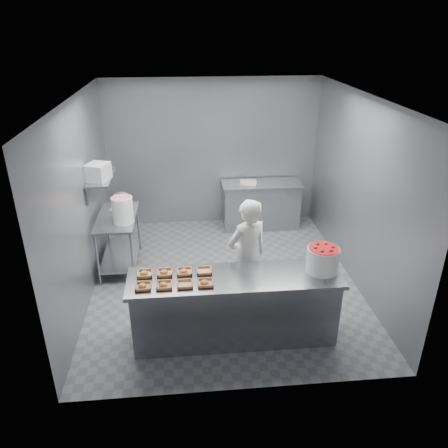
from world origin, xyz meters
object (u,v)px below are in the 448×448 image
Objects in this scene: tray_3 at (205,283)px; tray_6 at (184,272)px; glaze_bucket at (123,209)px; tray_2 at (185,284)px; back_counter at (261,205)px; tray_5 at (165,273)px; service_counter at (235,307)px; tray_4 at (145,274)px; worker at (247,257)px; strawberry_tub at (323,259)px; tray_1 at (164,285)px; appliance at (98,172)px; tray_7 at (204,271)px; tray_0 at (143,286)px; prep_table at (118,234)px.

tray_3 is 1.00× the size of tray_6.
glaze_bucket is at bearing 119.64° from tray_6.
tray_2 is 0.38× the size of glaze_bucket.
back_counter is 8.01× the size of tray_5.
tray_4 reaches higher than service_counter.
glaze_bucket is (-1.75, 1.12, 0.29)m from worker.
tray_2 reaches higher than back_counter.
tray_2 reaches higher than service_counter.
tray_5 is at bearing 170.70° from service_counter.
back_counter is at bearing 93.20° from strawberry_tub.
tray_6 is at bearing 49.18° from tray_1.
tray_7 is at bearing -29.75° from appliance.
worker is at bearing -104.08° from back_counter.
tray_1 is (0.24, 0.00, 0.00)m from tray_0.
glaze_bucket is 1.50× the size of appliance.
tray_4 is 0.72m from tray_7.
tray_1 is at bearing -90.00° from tray_5.
glaze_bucket reaches higher than tray_5.
tray_4 is 1.00× the size of tray_6.
tray_2 is 0.11× the size of worker.
back_counter is at bearing 69.47° from tray_3.
tray_0 is 1.00× the size of tray_6.
glaze_bucket is (-0.90, 1.58, 0.19)m from tray_6.
tray_0 is 0.11× the size of worker.
service_counter is at bearing -25.63° from appliance.
tray_2 is 1.00× the size of tray_7.
glaze_bucket reaches higher than tray_4.
tray_3 is (-0.37, -0.14, 0.47)m from service_counter.
tray_2 is 0.56m from tray_4.
tray_0 is at bearing 180.00° from tray_1.
appliance is at bearing 126.01° from tray_6.
tray_0 is 0.57× the size of appliance.
tray_2 is at bearing -167.09° from service_counter.
tray_1 is 1.00× the size of tray_7.
glaze_bucket is (-2.59, 1.69, 0.04)m from strawberry_tub.
tray_6 is at bearing 0.00° from tray_4.
appliance reaches higher than tray_2.
worker reaches higher than back_counter.
worker is (0.60, 0.74, -0.10)m from tray_3.
prep_table is at bearing 130.24° from service_counter.
prep_table is 6.40× the size of tray_7.
tray_1 is 1.32m from worker.
prep_table is 2.47m from tray_3.
back_counter is at bearing 62.70° from tray_1.
worker is (1.32, 0.74, -0.10)m from tray_0.
back_counter is 3.72m from tray_4.
glaze_bucket reaches higher than tray_3.
prep_table is at bearing 121.52° from tray_3.
tray_4 is 1.00× the size of tray_7.
tray_3 is at bearing -49.18° from tray_6.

